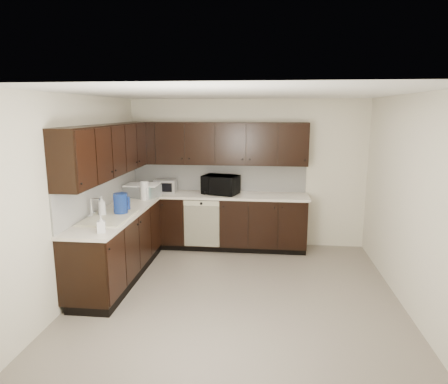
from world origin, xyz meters
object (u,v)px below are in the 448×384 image
Objects in this scene: sink at (108,223)px; storage_bin at (142,191)px; microwave at (220,185)px; toaster_oven at (165,186)px; blue_pitcher at (121,204)px.

storage_bin is at bearing 88.82° from sink.
sink is at bearing -109.76° from microwave.
sink is 2.28× the size of toaster_oven.
sink is 0.32m from blue_pitcher.
toaster_oven is 0.46m from storage_bin.
sink is at bearing -103.10° from toaster_oven.
microwave reaches higher than storage_bin.
sink is 1.37m from storage_bin.
toaster_oven is at bearing 59.68° from blue_pitcher.
sink is 1.76m from toaster_oven.
toaster_oven is (0.32, 1.72, 0.17)m from sink.
blue_pitcher is at bearing 69.15° from sink.
microwave is 1.28m from storage_bin.
microwave is at bearing -3.94° from toaster_oven.
microwave reaches higher than toaster_oven.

